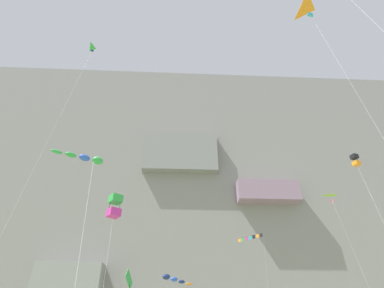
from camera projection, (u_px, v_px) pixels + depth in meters
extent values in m
cube|color=gray|center=(179.00, 196.00, 73.39)|extent=(180.00, 20.45, 63.01)
cube|color=gray|center=(67.00, 288.00, 50.85)|extent=(11.34, 3.93, 7.87)
cube|color=gray|center=(180.00, 153.00, 67.69)|extent=(16.38, 3.25, 9.78)
cube|color=gray|center=(268.00, 192.00, 62.27)|extent=(12.79, 3.13, 4.32)
pyramid|color=orange|center=(317.00, 14.00, 22.08)|extent=(1.24, 1.77, 0.28)
cube|color=#38B2D1|center=(310.00, 15.00, 21.94)|extent=(0.48, 0.10, 0.52)
cylinder|color=silver|center=(378.00, 130.00, 15.38)|extent=(1.78, 1.57, 21.79)
cube|color=green|center=(129.00, 279.00, 29.94)|extent=(0.52, 2.01, 2.04)
cylinder|color=black|center=(129.00, 279.00, 29.94)|extent=(0.34, 0.05, 1.67)
cube|color=orange|center=(128.00, 288.00, 29.52)|extent=(0.02, 0.24, 0.12)
cube|color=green|center=(116.00, 199.00, 28.07)|extent=(1.45, 1.45, 0.72)
cube|color=#CC3399|center=(114.00, 213.00, 27.34)|extent=(1.45, 1.45, 0.72)
cylinder|color=black|center=(120.00, 206.00, 27.72)|extent=(0.04, 0.04, 1.95)
cylinder|color=black|center=(110.00, 206.00, 27.68)|extent=(0.04, 0.04, 1.95)
cylinder|color=silver|center=(104.00, 279.00, 21.86)|extent=(1.28, 5.38, 11.21)
cylinder|color=black|center=(250.00, 236.00, 41.45)|extent=(2.90, 3.04, 0.02)
cube|color=black|center=(261.00, 235.00, 40.27)|extent=(0.34, 0.35, 0.46)
cube|color=orange|center=(258.00, 236.00, 40.62)|extent=(0.32, 0.33, 0.46)
cube|color=black|center=(254.00, 237.00, 40.96)|extent=(0.32, 0.33, 0.46)
cube|color=teal|center=(250.00, 238.00, 41.31)|extent=(0.33, 0.34, 0.46)
cube|color=#CC3399|center=(247.00, 239.00, 41.65)|extent=(0.34, 0.35, 0.46)
cube|color=green|center=(243.00, 239.00, 42.00)|extent=(0.34, 0.35, 0.46)
cube|color=orange|center=(240.00, 240.00, 42.34)|extent=(0.34, 0.35, 0.46)
cube|color=black|center=(354.00, 157.00, 29.22)|extent=(0.72, 0.72, 0.40)
cube|color=orange|center=(356.00, 163.00, 28.82)|extent=(0.72, 0.72, 0.40)
cylinder|color=black|center=(358.00, 160.00, 29.03)|extent=(0.02, 0.02, 1.08)
cylinder|color=black|center=(353.00, 160.00, 29.01)|extent=(0.02, 0.02, 1.08)
ellipsoid|color=navy|center=(166.00, 277.00, 35.75)|extent=(1.27, 1.26, 0.76)
ellipsoid|color=blue|center=(174.00, 279.00, 36.47)|extent=(1.18, 1.16, 0.64)
ellipsoid|color=navy|center=(182.00, 282.00, 37.19)|extent=(1.08, 1.07, 0.52)
ellipsoid|color=orange|center=(189.00, 284.00, 37.92)|extent=(0.99, 0.97, 0.40)
pyramid|color=#8CCC33|center=(334.00, 198.00, 34.99)|extent=(1.66, 1.11, 0.20)
cube|color=pink|center=(332.00, 201.00, 35.35)|extent=(0.06, 0.44, 0.49)
cylinder|color=silver|center=(362.00, 270.00, 30.38)|extent=(1.24, 1.79, 15.57)
ellipsoid|color=green|center=(98.00, 161.00, 20.76)|extent=(0.92, 0.83, 0.57)
ellipsoid|color=blue|center=(85.00, 158.00, 20.37)|extent=(0.87, 0.74, 0.47)
ellipsoid|color=green|center=(71.00, 155.00, 19.98)|extent=(0.82, 0.65, 0.37)
ellipsoid|color=green|center=(57.00, 152.00, 19.59)|extent=(0.77, 0.56, 0.27)
cylinder|color=silver|center=(82.00, 239.00, 14.80)|extent=(2.39, 6.00, 12.13)
pyramid|color=green|center=(96.00, 51.00, 37.82)|extent=(1.08, 1.34, 0.13)
cube|color=navy|center=(92.00, 51.00, 37.64)|extent=(0.30, 0.13, 0.34)
cylinder|color=silver|center=(43.00, 150.00, 26.84)|extent=(1.84, 4.71, 32.24)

